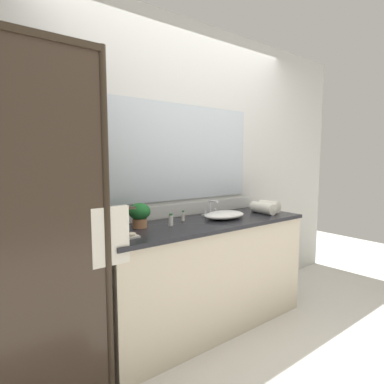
% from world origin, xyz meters
% --- Properties ---
extents(ground_plane, '(8.00, 8.00, 0.00)m').
position_xyz_m(ground_plane, '(0.00, 0.00, 0.00)').
color(ground_plane, silver).
extents(wall_back_with_mirror, '(4.40, 0.06, 2.60)m').
position_xyz_m(wall_back_with_mirror, '(0.00, 0.34, 1.30)').
color(wall_back_with_mirror, silver).
rests_on(wall_back_with_mirror, ground_plane).
extents(vanity_cabinet, '(1.80, 0.58, 0.90)m').
position_xyz_m(vanity_cabinet, '(0.00, 0.01, 0.45)').
color(vanity_cabinet, beige).
rests_on(vanity_cabinet, ground_plane).
extents(shower_enclosure, '(1.20, 0.59, 2.00)m').
position_xyz_m(shower_enclosure, '(-1.27, -0.19, 1.03)').
color(shower_enclosure, '#2D2319').
rests_on(shower_enclosure, ground_plane).
extents(sink_basin, '(0.38, 0.26, 0.06)m').
position_xyz_m(sink_basin, '(0.20, -0.00, 0.93)').
color(sink_basin, white).
rests_on(sink_basin, vanity_cabinet).
extents(faucet, '(0.17, 0.12, 0.14)m').
position_xyz_m(faucet, '(0.20, 0.18, 0.95)').
color(faucet, silver).
rests_on(faucet, vanity_cabinet).
extents(potted_plant, '(0.16, 0.16, 0.18)m').
position_xyz_m(potted_plant, '(-0.54, 0.12, 1.00)').
color(potted_plant, '#B77A51').
rests_on(potted_plant, vanity_cabinet).
extents(soap_dish, '(0.10, 0.07, 0.04)m').
position_xyz_m(soap_dish, '(-0.73, -0.11, 0.91)').
color(soap_dish, silver).
rests_on(soap_dish, vanity_cabinet).
extents(amenity_bottle_shampoo, '(0.03, 0.03, 0.09)m').
position_xyz_m(amenity_bottle_shampoo, '(-0.32, 0.04, 0.94)').
color(amenity_bottle_shampoo, white).
rests_on(amenity_bottle_shampoo, vanity_cabinet).
extents(amenity_bottle_body_wash, '(0.02, 0.02, 0.09)m').
position_xyz_m(amenity_bottle_body_wash, '(-0.14, 0.13, 0.94)').
color(amenity_bottle_body_wash, silver).
rests_on(amenity_bottle_body_wash, vanity_cabinet).
extents(amenity_bottle_lotion, '(0.03, 0.03, 0.09)m').
position_xyz_m(amenity_bottle_lotion, '(-0.71, 0.01, 0.94)').
color(amenity_bottle_lotion, white).
rests_on(amenity_bottle_lotion, vanity_cabinet).
extents(rolled_towel_near_edge, '(0.14, 0.20, 0.11)m').
position_xyz_m(rolled_towel_near_edge, '(0.76, -0.02, 0.96)').
color(rolled_towel_near_edge, silver).
rests_on(rolled_towel_near_edge, vanity_cabinet).
extents(rolled_towel_middle, '(0.12, 0.25, 0.10)m').
position_xyz_m(rolled_towel_middle, '(0.65, -0.04, 0.95)').
color(rolled_towel_middle, silver).
rests_on(rolled_towel_middle, vanity_cabinet).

